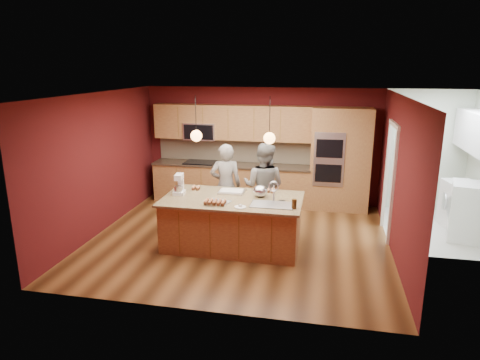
% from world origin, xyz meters
% --- Properties ---
extents(floor, '(5.50, 5.50, 0.00)m').
position_xyz_m(floor, '(0.00, 0.00, 0.00)').
color(floor, '#422611').
rests_on(floor, ground).
extents(ceiling, '(5.50, 5.50, 0.00)m').
position_xyz_m(ceiling, '(0.00, 0.00, 2.70)').
color(ceiling, silver).
rests_on(ceiling, ground).
extents(wall_back, '(5.50, 0.00, 5.50)m').
position_xyz_m(wall_back, '(0.00, 2.50, 1.35)').
color(wall_back, '#4C1113').
rests_on(wall_back, ground).
extents(wall_front, '(5.50, 0.00, 5.50)m').
position_xyz_m(wall_front, '(0.00, -2.50, 1.35)').
color(wall_front, '#4C1113').
rests_on(wall_front, ground).
extents(wall_left, '(0.00, 5.00, 5.00)m').
position_xyz_m(wall_left, '(-2.75, 0.00, 1.35)').
color(wall_left, '#4C1113').
rests_on(wall_left, ground).
extents(wall_right, '(0.00, 5.00, 5.00)m').
position_xyz_m(wall_right, '(2.75, 0.00, 1.35)').
color(wall_right, '#4C1113').
rests_on(wall_right, ground).
extents(cabinet_run, '(3.74, 0.64, 2.30)m').
position_xyz_m(cabinet_run, '(-0.68, 2.25, 0.98)').
color(cabinet_run, brown).
rests_on(cabinet_run, floor).
extents(oven_column, '(1.30, 0.62, 2.30)m').
position_xyz_m(oven_column, '(1.85, 2.19, 1.15)').
color(oven_column, brown).
rests_on(oven_column, floor).
extents(doorway_trim, '(0.08, 1.11, 2.20)m').
position_xyz_m(doorway_trim, '(2.73, 0.80, 1.05)').
color(doorway_trim, silver).
rests_on(doorway_trim, wall_right).
extents(pendant_left, '(0.20, 0.20, 0.80)m').
position_xyz_m(pendant_left, '(-0.70, -0.31, 2.00)').
color(pendant_left, black).
rests_on(pendant_left, ceiling).
extents(pendant_right, '(0.20, 0.20, 0.80)m').
position_xyz_m(pendant_right, '(0.58, -0.31, 2.00)').
color(pendant_right, black).
rests_on(pendant_right, ceiling).
extents(island, '(2.46, 1.38, 1.29)m').
position_xyz_m(island, '(-0.04, -0.31, 0.46)').
color(island, brown).
rests_on(island, floor).
extents(person_left, '(0.70, 0.54, 1.70)m').
position_xyz_m(person_left, '(-0.41, 0.63, 0.85)').
color(person_left, black).
rests_on(person_left, floor).
extents(person_right, '(0.95, 0.80, 1.75)m').
position_xyz_m(person_right, '(0.36, 0.63, 0.87)').
color(person_right, gray).
rests_on(person_right, floor).
extents(stand_mixer, '(0.22, 0.29, 0.37)m').
position_xyz_m(stand_mixer, '(-1.07, -0.25, 1.07)').
color(stand_mixer, white).
rests_on(stand_mixer, island).
extents(sheet_cake, '(0.47, 0.35, 0.05)m').
position_xyz_m(sheet_cake, '(-0.14, 0.01, 0.93)').
color(sheet_cake, silver).
rests_on(sheet_cake, island).
extents(cooling_rack, '(0.44, 0.37, 0.02)m').
position_xyz_m(cooling_rack, '(-0.24, -0.60, 0.92)').
color(cooling_rack, silver).
rests_on(cooling_rack, island).
extents(mixing_bowl, '(0.26, 0.26, 0.22)m').
position_xyz_m(mixing_bowl, '(0.41, -0.13, 1.01)').
color(mixing_bowl, silver).
rests_on(mixing_bowl, island).
extents(plate, '(0.19, 0.19, 0.01)m').
position_xyz_m(plate, '(0.18, -0.79, 0.91)').
color(plate, white).
rests_on(plate, island).
extents(tumbler, '(0.08, 0.08, 0.16)m').
position_xyz_m(tumbler, '(1.06, -0.67, 0.99)').
color(tumbler, '#3A220B').
rests_on(tumbler, island).
extents(phone, '(0.12, 0.07, 0.01)m').
position_xyz_m(phone, '(0.82, -0.31, 0.91)').
color(phone, black).
rests_on(phone, island).
extents(cupcakes_left, '(0.16, 0.16, 0.07)m').
position_xyz_m(cupcakes_left, '(-0.85, 0.07, 0.94)').
color(cupcakes_left, tan).
rests_on(cupcakes_left, island).
extents(cupcakes_rack, '(0.38, 0.23, 0.07)m').
position_xyz_m(cupcakes_rack, '(-0.27, -0.73, 0.96)').
color(cupcakes_rack, tan).
rests_on(cupcakes_rack, island).
extents(cupcakes_right, '(0.14, 0.21, 0.06)m').
position_xyz_m(cupcakes_right, '(0.56, 0.22, 0.94)').
color(cupcakes_right, tan).
rests_on(cupcakes_right, island).
extents(washer, '(0.82, 0.84, 1.09)m').
position_xyz_m(washer, '(4.21, 0.87, 0.54)').
color(washer, white).
rests_on(washer, floor).
extents(dryer, '(0.69, 0.70, 0.94)m').
position_xyz_m(dryer, '(4.22, 1.58, 0.47)').
color(dryer, white).
rests_on(dryer, floor).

